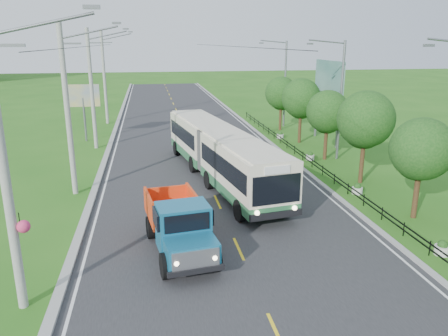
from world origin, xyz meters
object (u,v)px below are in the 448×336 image
object	(u,v)px
planter_near	(357,189)
pole_far	(105,78)
pole_mid	(92,89)
bus	(220,150)
billboard_left	(83,99)
pole_nearest	(6,171)
streetlight_far	(284,81)
tree_third	(365,122)
tree_second	(421,152)
streetlight_mid	(339,96)
tree_back	(281,95)
tree_fourth	(327,114)
planter_far	(280,135)
billboard_right	(329,83)
planter_front	(442,248)
pole_near	(68,110)
planter_mid	(310,156)
dump_truck	(179,222)
tree_fifth	(301,100)

from	to	relation	value
planter_near	pole_far	bearing A→B (deg)	121.99
pole_mid	planter_near	distance (m)	23.08
bus	billboard_left	bearing A→B (deg)	117.86
pole_nearest	streetlight_far	world-z (taller)	pole_nearest
tree_third	bus	bearing A→B (deg)	166.67
pole_far	tree_second	world-z (taller)	pole_far
billboard_left	tree_third	bearing A→B (deg)	-39.33
streetlight_mid	pole_mid	bearing A→B (deg)	159.68
planter_near	tree_back	bearing A→B (deg)	86.43
pole_far	bus	size ratio (longest dim) A/B	0.57
tree_third	bus	xyz separation A→B (m)	(-9.02, 2.14, -1.98)
tree_fourth	billboard_left	size ratio (longest dim) A/B	1.04
tree_back	planter_far	distance (m)	5.48
billboard_right	bus	world-z (taller)	billboard_right
tree_second	planter_front	xyz separation A→B (m)	(-1.26, -4.14, -3.23)
streetlight_far	planter_near	distance (m)	22.57
streetlight_mid	tree_second	bearing A→B (deg)	-93.79
pole_near	planter_mid	xyz separation A→B (m)	(16.86, 5.00, -4.81)
pole_near	streetlight_mid	xyz separation A→B (m)	(18.90, 5.00, -0.19)
tree_back	pole_nearest	bearing A→B (deg)	-121.84
tree_second	billboard_left	size ratio (longest dim) A/B	1.02
tree_fourth	dump_truck	size ratio (longest dim) A/B	0.87
tree_fifth	dump_truck	size ratio (longest dim) A/B	0.94
pole_mid	bus	bearing A→B (deg)	-49.69
tree_back	streetlight_far	distance (m)	2.37
pole_far	pole_nearest	bearing A→B (deg)	-89.96
streetlight_mid	tree_fifth	bearing A→B (deg)	97.29
pole_mid	planter_front	world-z (taller)	pole_mid
pole_mid	tree_fourth	xyz separation A→B (m)	(18.12, -6.86, -1.51)
tree_third	planter_mid	xyz separation A→B (m)	(-1.26, 5.86, -3.70)
planter_near	bus	xyz separation A→B (m)	(-7.77, 4.28, 1.73)
tree_back	streetlight_far	xyz separation A→B (m)	(0.79, 1.86, 1.25)
tree_fifth	planter_mid	xyz separation A→B (m)	(-1.26, -6.14, -3.57)
planter_front	billboard_right	world-z (taller)	billboard_right
planter_near	billboard_left	bearing A→B (deg)	135.16
pole_far	tree_second	xyz separation A→B (m)	(18.12, -30.86, -1.57)
tree_back	planter_front	distance (m)	28.37
pole_mid	planter_front	xyz separation A→B (m)	(16.86, -23.00, -4.81)
pole_near	billboard_right	bearing A→B (deg)	28.14
pole_mid	planter_front	distance (m)	28.92
pole_far	billboard_left	distance (m)	9.17
pole_far	tree_fifth	distance (m)	22.25
streetlight_mid	planter_far	xyz separation A→B (m)	(-2.04, 8.00, -4.62)
planter_near	planter_far	size ratio (longest dim) A/B	1.00
pole_nearest	planter_near	bearing A→B (deg)	28.12
tree_fifth	planter_mid	size ratio (longest dim) A/B	8.66
tree_back	planter_far	xyz separation A→B (m)	(-1.26, -4.14, -3.37)
pole_nearest	billboard_left	size ratio (longest dim) A/B	1.92
planter_front	streetlight_far	bearing A→B (deg)	86.11
tree_third	streetlight_far	bearing A→B (deg)	87.73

